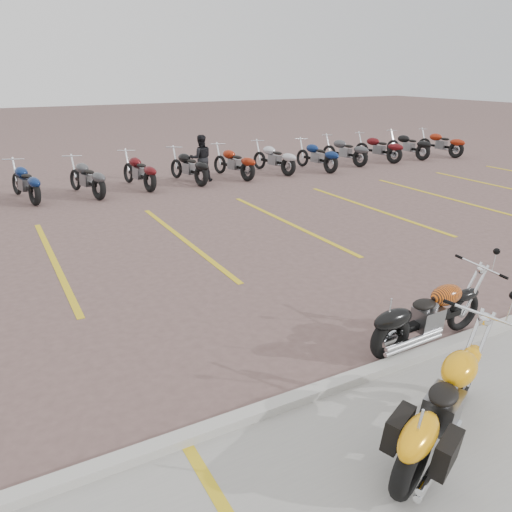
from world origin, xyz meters
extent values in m
plane|color=brown|center=(0.00, 0.00, 0.00)|extent=(100.00, 100.00, 0.00)
cube|color=#ADAAA3|center=(0.00, -2.00, 0.06)|extent=(60.00, 0.18, 0.12)
torus|color=black|center=(0.59, -2.88, 0.32)|extent=(0.63, 0.36, 0.65)
torus|color=black|center=(-0.81, -3.51, 0.32)|extent=(0.69, 0.43, 0.69)
cube|color=black|center=(-0.11, -3.19, 0.38)|extent=(1.23, 0.64, 0.10)
cube|color=slate|center=(-0.16, -3.21, 0.44)|extent=(0.50, 0.44, 0.34)
ellipsoid|color=#F29F0C|center=(0.14, -3.08, 0.73)|extent=(0.66, 0.53, 0.30)
ellipsoid|color=black|center=(-0.27, -3.27, 0.70)|extent=(0.46, 0.39, 0.12)
torus|color=black|center=(1.98, -1.72, 0.29)|extent=(0.59, 0.12, 0.59)
torus|color=black|center=(0.57, -1.78, 0.29)|extent=(0.63, 0.18, 0.63)
cube|color=black|center=(1.28, -1.75, 0.35)|extent=(1.18, 0.15, 0.09)
cube|color=slate|center=(1.23, -1.75, 0.40)|extent=(0.39, 0.29, 0.31)
ellipsoid|color=black|center=(1.53, -1.74, 0.67)|extent=(0.54, 0.31, 0.27)
ellipsoid|color=black|center=(1.11, -1.76, 0.64)|extent=(0.36, 0.25, 0.11)
imported|color=black|center=(2.75, 9.51, 0.76)|extent=(0.86, 0.74, 1.53)
camera|label=1|loc=(-3.60, -5.86, 3.52)|focal=35.00mm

